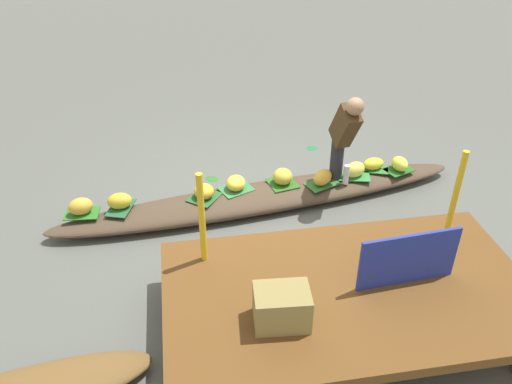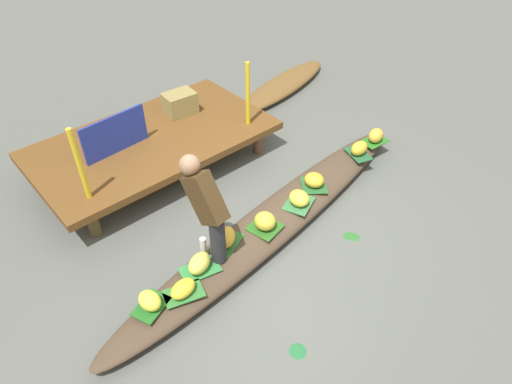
# 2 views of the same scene
# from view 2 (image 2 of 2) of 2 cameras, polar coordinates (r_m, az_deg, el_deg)

# --- Properties ---
(canal_water) EXTENTS (40.00, 40.00, 0.00)m
(canal_water) POSITION_cam_2_polar(r_m,az_deg,el_deg) (5.51, 2.38, -4.41)
(canal_water) COLOR #585B55
(canal_water) RESTS_ON ground
(dock_platform) EXTENTS (3.20, 1.80, 0.46)m
(dock_platform) POSITION_cam_2_polar(r_m,az_deg,el_deg) (6.40, -12.78, 6.28)
(dock_platform) COLOR brown
(dock_platform) RESTS_ON ground
(vendor_boat) EXTENTS (5.13, 1.29, 0.23)m
(vendor_boat) POSITION_cam_2_polar(r_m,az_deg,el_deg) (5.43, 2.42, -3.56)
(vendor_boat) COLOR #4A3A2A
(vendor_boat) RESTS_ON ground
(moored_boat) EXTENTS (2.48, 1.05, 0.19)m
(moored_boat) POSITION_cam_2_polar(r_m,az_deg,el_deg) (8.34, 3.45, 13.22)
(moored_boat) COLOR brown
(moored_boat) RESTS_ON ground
(leaf_mat_0) EXTENTS (0.35, 0.44, 0.01)m
(leaf_mat_0) POSITION_cam_2_polar(r_m,az_deg,el_deg) (6.43, 12.67, 4.69)
(leaf_mat_0) COLOR #225733
(leaf_mat_0) RESTS_ON vendor_boat
(banana_bunch_0) EXTENTS (0.28, 0.20, 0.19)m
(banana_bunch_0) POSITION_cam_2_polar(r_m,az_deg,el_deg) (6.38, 12.79, 5.36)
(banana_bunch_0) COLOR gold
(banana_bunch_0) RESTS_ON vendor_boat
(leaf_mat_1) EXTENTS (0.41, 0.35, 0.01)m
(leaf_mat_1) POSITION_cam_2_polar(r_m,az_deg,el_deg) (4.59, -12.99, -13.76)
(leaf_mat_1) COLOR #216220
(leaf_mat_1) RESTS_ON vendor_boat
(banana_bunch_1) EXTENTS (0.22, 0.27, 0.18)m
(banana_bunch_1) POSITION_cam_2_polar(r_m,az_deg,el_deg) (4.52, -13.16, -13.09)
(banana_bunch_1) COLOR #E7E646
(banana_bunch_1) RESTS_ON vendor_boat
(leaf_mat_2) EXTENTS (0.45, 0.46, 0.01)m
(leaf_mat_2) POSITION_cam_2_polar(r_m,az_deg,el_deg) (5.78, 7.23, 0.87)
(leaf_mat_2) COLOR #245A29
(leaf_mat_2) RESTS_ON vendor_boat
(banana_bunch_2) EXTENTS (0.26, 0.27, 0.17)m
(banana_bunch_2) POSITION_cam_2_polar(r_m,az_deg,el_deg) (5.73, 7.30, 1.51)
(banana_bunch_2) COLOR gold
(banana_bunch_2) RESTS_ON vendor_boat
(leaf_mat_3) EXTENTS (0.46, 0.37, 0.01)m
(leaf_mat_3) POSITION_cam_2_polar(r_m,az_deg,el_deg) (5.01, -3.64, -6.42)
(leaf_mat_3) COLOR #2C662C
(leaf_mat_3) RESTS_ON vendor_boat
(banana_bunch_3) EXTENTS (0.34, 0.33, 0.19)m
(banana_bunch_3) POSITION_cam_2_polar(r_m,az_deg,el_deg) (4.94, -3.69, -5.68)
(banana_bunch_3) COLOR gold
(banana_bunch_3) RESTS_ON vendor_boat
(leaf_mat_4) EXTENTS (0.39, 0.40, 0.01)m
(leaf_mat_4) POSITION_cam_2_polar(r_m,az_deg,el_deg) (5.18, 1.12, -4.43)
(leaf_mat_4) COLOR #2A621F
(leaf_mat_4) RESTS_ON vendor_boat
(banana_bunch_4) EXTENTS (0.28, 0.29, 0.20)m
(banana_bunch_4) POSITION_cam_2_polar(r_m,az_deg,el_deg) (5.11, 1.13, -3.65)
(banana_bunch_4) COLOR gold
(banana_bunch_4) RESTS_ON vendor_boat
(leaf_mat_5) EXTENTS (0.39, 0.29, 0.01)m
(leaf_mat_5) POSITION_cam_2_polar(r_m,az_deg,el_deg) (6.75, 14.63, 6.18)
(leaf_mat_5) COLOR #2A7022
(leaf_mat_5) RESTS_ON vendor_boat
(banana_bunch_5) EXTENTS (0.31, 0.25, 0.19)m
(banana_bunch_5) POSITION_cam_2_polar(r_m,az_deg,el_deg) (6.70, 14.76, 6.86)
(banana_bunch_5) COLOR gold
(banana_bunch_5) RESTS_ON vendor_boat
(leaf_mat_6) EXTENTS (0.46, 0.42, 0.01)m
(leaf_mat_6) POSITION_cam_2_polar(r_m,az_deg,el_deg) (5.50, 5.36, -1.43)
(leaf_mat_6) COLOR #367642
(leaf_mat_6) RESTS_ON vendor_boat
(banana_bunch_6) EXTENTS (0.29, 0.32, 0.17)m
(banana_bunch_6) POSITION_cam_2_polar(r_m,az_deg,el_deg) (5.44, 5.42, -0.77)
(banana_bunch_6) COLOR yellow
(banana_bunch_6) RESTS_ON vendor_boat
(leaf_mat_7) EXTENTS (0.44, 0.34, 0.01)m
(leaf_mat_7) POSITION_cam_2_polar(r_m,az_deg,el_deg) (4.62, -9.03, -12.42)
(leaf_mat_7) COLOR #327734
(leaf_mat_7) RESTS_ON vendor_boat
(banana_bunch_7) EXTENTS (0.30, 0.22, 0.15)m
(banana_bunch_7) POSITION_cam_2_polar(r_m,az_deg,el_deg) (4.56, -9.13, -11.86)
(banana_bunch_7) COLOR yellow
(banana_bunch_7) RESTS_ON vendor_boat
(leaf_mat_8) EXTENTS (0.45, 0.33, 0.01)m
(leaf_mat_8) POSITION_cam_2_polar(r_m,az_deg,el_deg) (4.79, -7.01, -9.59)
(leaf_mat_8) COLOR #31833E
(leaf_mat_8) RESTS_ON vendor_boat
(banana_bunch_8) EXTENTS (0.34, 0.28, 0.20)m
(banana_bunch_8) POSITION_cam_2_polar(r_m,az_deg,el_deg) (4.72, -7.10, -8.84)
(banana_bunch_8) COLOR #E7E058
(banana_bunch_8) RESTS_ON vendor_boat
(vendor_person) EXTENTS (0.25, 0.54, 1.19)m
(vendor_person) POSITION_cam_2_polar(r_m,az_deg,el_deg) (4.45, -6.19, -1.73)
(vendor_person) COLOR #28282D
(vendor_person) RESTS_ON vendor_boat
(water_bottle) EXTENTS (0.07, 0.07, 0.25)m
(water_bottle) POSITION_cam_2_polar(r_m,az_deg,el_deg) (4.83, -6.59, -6.86)
(water_bottle) COLOR silver
(water_bottle) RESTS_ON vendor_boat
(market_banner) EXTENTS (0.90, 0.10, 0.51)m
(market_banner) POSITION_cam_2_polar(r_m,az_deg,el_deg) (6.07, -17.22, 6.91)
(market_banner) COLOR #203197
(market_banner) RESTS_ON dock_platform
(railing_post_west) EXTENTS (0.06, 0.06, 0.92)m
(railing_post_west) POSITION_cam_2_polar(r_m,az_deg,el_deg) (5.29, -21.21, 3.19)
(railing_post_west) COLOR gold
(railing_post_west) RESTS_ON dock_platform
(railing_post_east) EXTENTS (0.06, 0.06, 0.92)m
(railing_post_east) POSITION_cam_2_polar(r_m,az_deg,el_deg) (6.28, -1.04, 12.12)
(railing_post_east) COLOR gold
(railing_post_east) RESTS_ON dock_platform
(produce_crate) EXTENTS (0.46, 0.35, 0.32)m
(produce_crate) POSITION_cam_2_polar(r_m,az_deg,el_deg) (6.77, -9.50, 10.90)
(produce_crate) COLOR olive
(produce_crate) RESTS_ON dock_platform
(drifting_plant_0) EXTENTS (0.24, 0.24, 0.01)m
(drifting_plant_0) POSITION_cam_2_polar(r_m,az_deg,el_deg) (5.51, 11.84, -5.46)
(drifting_plant_0) COLOR #2B692A
(drifting_plant_0) RESTS_ON ground
(drifting_plant_1) EXTENTS (0.22, 0.22, 0.01)m
(drifting_plant_1) POSITION_cam_2_polar(r_m,az_deg,el_deg) (4.50, 5.27, -19.20)
(drifting_plant_1) COLOR #256B3A
(drifting_plant_1) RESTS_ON ground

